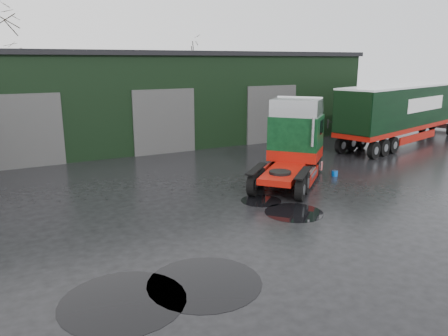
# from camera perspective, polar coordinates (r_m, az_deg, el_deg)

# --- Properties ---
(ground) EXTENTS (100.00, 100.00, 0.00)m
(ground) POSITION_cam_1_polar(r_m,az_deg,el_deg) (14.91, 4.44, -8.69)
(ground) COLOR black
(warehouse) EXTENTS (32.40, 12.40, 6.30)m
(warehouse) POSITION_cam_1_polar(r_m,az_deg,el_deg) (33.05, -11.59, 9.19)
(warehouse) COLOR black
(warehouse) RESTS_ON ground
(hero_tractor) EXTENTS (6.53, 6.22, 3.94)m
(hero_tractor) POSITION_cam_1_polar(r_m,az_deg,el_deg) (20.39, 8.41, 3.17)
(hero_tractor) COLOR black
(hero_tractor) RESTS_ON ground
(lorry_right) EXTENTS (15.86, 6.73, 4.12)m
(lorry_right) POSITION_cam_1_polar(r_m,az_deg,el_deg) (32.18, 21.78, 6.40)
(lorry_right) COLOR silver
(lorry_right) RESTS_ON ground
(wash_bucket) EXTENTS (0.31, 0.31, 0.28)m
(wash_bucket) POSITION_cam_1_polar(r_m,az_deg,el_deg) (22.81, 14.25, -0.68)
(wash_bucket) COLOR #084CBA
(wash_bucket) RESTS_ON ground
(tree_back_a) EXTENTS (4.40, 4.40, 9.50)m
(tree_back_a) POSITION_cam_1_polar(r_m,az_deg,el_deg) (41.59, -26.69, 11.14)
(tree_back_a) COLOR black
(tree_back_a) RESTS_ON ground
(tree_back_b) EXTENTS (4.40, 4.40, 7.50)m
(tree_back_b) POSITION_cam_1_polar(r_m,az_deg,el_deg) (45.13, -5.49, 11.35)
(tree_back_b) COLOR black
(tree_back_b) RESTS_ON ground
(puddle_0) EXTENTS (3.05, 3.05, 0.01)m
(puddle_0) POSITION_cam_1_polar(r_m,az_deg,el_deg) (11.93, -2.55, -14.72)
(puddle_0) COLOR black
(puddle_0) RESTS_ON ground
(puddle_1) EXTENTS (2.27, 2.27, 0.01)m
(puddle_1) POSITION_cam_1_polar(r_m,az_deg,el_deg) (17.13, 9.12, -5.76)
(puddle_1) COLOR black
(puddle_1) RESTS_ON ground
(puddle_2) EXTENTS (3.11, 3.11, 0.01)m
(puddle_2) POSITION_cam_1_polar(r_m,az_deg,el_deg) (11.39, -13.05, -16.60)
(puddle_2) COLOR black
(puddle_2) RESTS_ON ground
(puddle_4) EXTENTS (1.70, 1.70, 0.01)m
(puddle_4) POSITION_cam_1_polar(r_m,az_deg,el_deg) (18.36, 4.86, -4.27)
(puddle_4) COLOR black
(puddle_4) RESTS_ON ground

